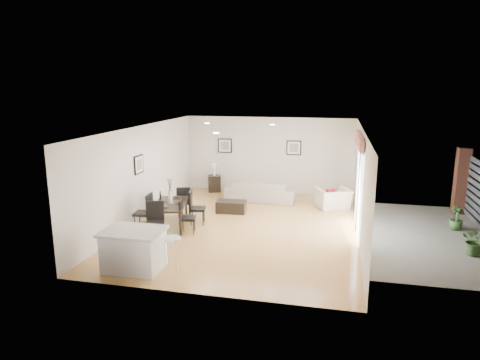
% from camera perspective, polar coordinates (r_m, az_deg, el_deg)
% --- Properties ---
extents(ground, '(8.00, 8.00, 0.00)m').
position_cam_1_polar(ground, '(11.82, 0.64, -6.22)').
color(ground, tan).
rests_on(ground, ground).
extents(wall_back, '(6.00, 0.04, 2.70)m').
position_cam_1_polar(wall_back, '(15.32, 3.82, 3.32)').
color(wall_back, silver).
rests_on(wall_back, ground).
extents(wall_front, '(6.00, 0.04, 2.70)m').
position_cam_1_polar(wall_front, '(7.73, -5.63, -6.03)').
color(wall_front, silver).
rests_on(wall_front, ground).
extents(wall_left, '(0.04, 8.00, 2.70)m').
position_cam_1_polar(wall_left, '(12.43, -12.99, 0.84)').
color(wall_left, silver).
rests_on(wall_left, ground).
extents(wall_right, '(0.04, 8.00, 2.70)m').
position_cam_1_polar(wall_right, '(11.23, 15.79, -0.55)').
color(wall_right, silver).
rests_on(wall_right, ground).
extents(ceiling, '(6.00, 8.00, 0.02)m').
position_cam_1_polar(ceiling, '(11.25, 0.68, 6.92)').
color(ceiling, white).
rests_on(ceiling, wall_back).
extents(sofa, '(2.31, 0.94, 0.67)m').
position_cam_1_polar(sofa, '(14.33, 2.74, -1.46)').
color(sofa, gray).
rests_on(sofa, ground).
extents(armchair, '(1.25, 1.19, 0.64)m').
position_cam_1_polar(armchair, '(13.74, 12.34, -2.44)').
color(armchair, beige).
rests_on(armchair, ground).
extents(courtyard_plant_a, '(0.70, 0.63, 0.69)m').
position_cam_1_polar(courtyard_plant_a, '(11.18, 28.97, -7.10)').
color(courtyard_plant_a, '#335624').
rests_on(courtyard_plant_a, ground).
extents(courtyard_plant_b, '(0.48, 0.48, 0.64)m').
position_cam_1_polar(courtyard_plant_b, '(12.87, 26.89, -4.56)').
color(courtyard_plant_b, '#335624').
rests_on(courtyard_plant_b, ground).
extents(dining_table, '(1.15, 1.73, 0.66)m').
position_cam_1_polar(dining_table, '(11.82, -9.24, -3.38)').
color(dining_table, black).
rests_on(dining_table, ground).
extents(dining_chair_wnear, '(0.48, 0.48, 0.99)m').
position_cam_1_polar(dining_chair_wnear, '(11.70, -12.44, -3.88)').
color(dining_chair_wnear, black).
rests_on(dining_chair_wnear, ground).
extents(dining_chair_wfar, '(0.48, 0.48, 0.82)m').
position_cam_1_polar(dining_chair_wfar, '(12.44, -10.93, -3.28)').
color(dining_chair_wfar, black).
rests_on(dining_chair_wfar, ground).
extents(dining_chair_enear, '(0.48, 0.48, 0.90)m').
position_cam_1_polar(dining_chair_enear, '(11.28, -7.36, -4.59)').
color(dining_chair_enear, black).
rests_on(dining_chair_enear, ground).
extents(dining_chair_efar, '(0.50, 0.50, 0.95)m').
position_cam_1_polar(dining_chair_efar, '(11.99, -6.09, -3.38)').
color(dining_chair_efar, black).
rests_on(dining_chair_efar, ground).
extents(dining_chair_head, '(0.53, 0.53, 0.96)m').
position_cam_1_polar(dining_chair_head, '(10.98, -11.24, -5.02)').
color(dining_chair_head, black).
rests_on(dining_chair_head, ground).
extents(dining_chair_foot, '(0.49, 0.49, 0.90)m').
position_cam_1_polar(dining_chair_foot, '(12.72, -7.50, -2.61)').
color(dining_chair_foot, black).
rests_on(dining_chair_foot, ground).
extents(vase, '(0.89, 1.37, 0.69)m').
position_cam_1_polar(vase, '(11.73, -9.30, -1.73)').
color(vase, white).
rests_on(vase, dining_table).
extents(coffee_table, '(0.92, 0.60, 0.35)m').
position_cam_1_polar(coffee_table, '(13.06, -1.17, -3.57)').
color(coffee_table, black).
rests_on(coffee_table, ground).
extents(side_table, '(0.57, 0.57, 0.59)m').
position_cam_1_polar(side_table, '(15.61, -3.44, -0.45)').
color(side_table, black).
rests_on(side_table, ground).
extents(table_lamp, '(0.22, 0.22, 0.43)m').
position_cam_1_polar(table_lamp, '(15.49, -3.47, 1.60)').
color(table_lamp, white).
rests_on(table_lamp, side_table).
extents(cushion, '(0.28, 0.21, 0.28)m').
position_cam_1_polar(cushion, '(13.61, 11.99, -1.77)').
color(cushion, '#A4151F').
rests_on(cushion, armchair).
extents(kitchen_island, '(1.26, 0.98, 0.87)m').
position_cam_1_polar(kitchen_island, '(9.33, -13.99, -8.97)').
color(kitchen_island, white).
rests_on(kitchen_island, ground).
extents(bar_stool, '(0.35, 0.35, 0.78)m').
position_cam_1_polar(bar_stool, '(8.91, -9.07, -8.24)').
color(bar_stool, white).
rests_on(bar_stool, ground).
extents(framed_print_back_left, '(0.52, 0.04, 0.52)m').
position_cam_1_polar(framed_print_back_left, '(15.58, -2.02, 4.61)').
color(framed_print_back_left, black).
rests_on(framed_print_back_left, wall_back).
extents(framed_print_back_right, '(0.52, 0.04, 0.52)m').
position_cam_1_polar(framed_print_back_right, '(15.14, 7.19, 4.28)').
color(framed_print_back_right, black).
rests_on(framed_print_back_right, wall_back).
extents(framed_print_left_wall, '(0.04, 0.52, 0.52)m').
position_cam_1_polar(framed_print_left_wall, '(12.18, -13.34, 2.03)').
color(framed_print_left_wall, black).
rests_on(framed_print_left_wall, wall_left).
extents(sliding_door, '(0.12, 2.70, 2.57)m').
position_cam_1_polar(sliding_door, '(11.46, 15.60, 1.33)').
color(sliding_door, white).
rests_on(sliding_door, wall_right).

